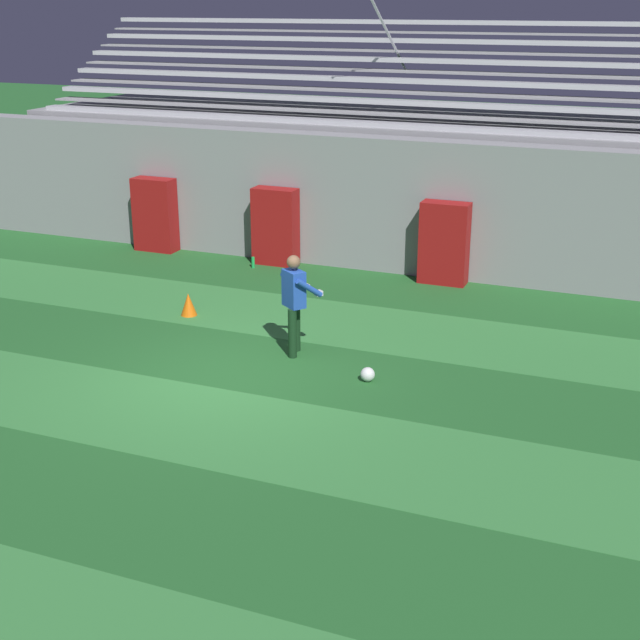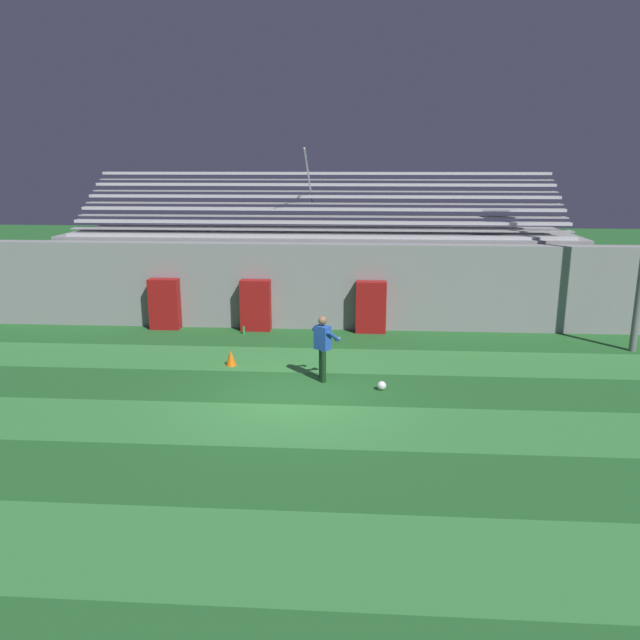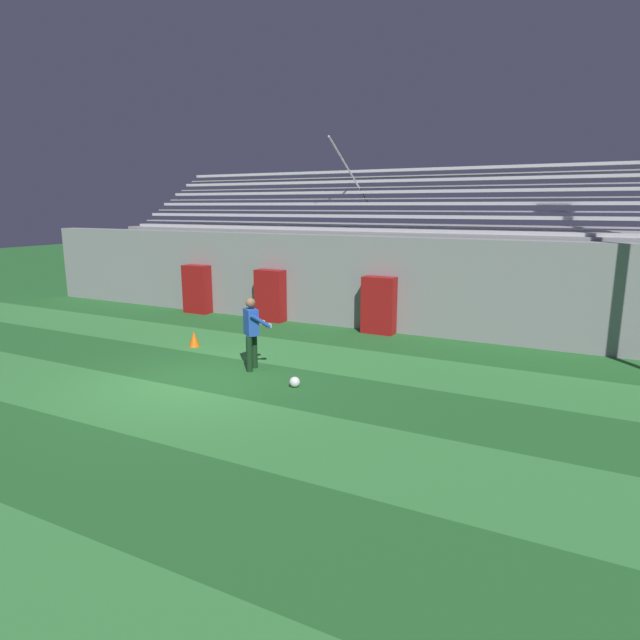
{
  "view_description": "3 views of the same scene",
  "coord_description": "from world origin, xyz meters",
  "px_view_note": "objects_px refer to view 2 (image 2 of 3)",
  "views": [
    {
      "loc": [
        6.05,
        -11.13,
        5.47
      ],
      "look_at": [
        1.39,
        0.44,
        0.96
      ],
      "focal_mm": 50.0,
      "sensor_mm": 36.0,
      "label": 1
    },
    {
      "loc": [
        1.54,
        -13.64,
        5.35
      ],
      "look_at": [
        0.59,
        0.58,
        1.74
      ],
      "focal_mm": 35.0,
      "sensor_mm": 36.0,
      "label": 2
    },
    {
      "loc": [
        7.38,
        -8.47,
        3.67
      ],
      "look_at": [
        2.37,
        1.23,
        1.34
      ],
      "focal_mm": 30.0,
      "sensor_mm": 36.0,
      "label": 3
    }
  ],
  "objects_px": {
    "padding_pillar_gate_left": "(256,305)",
    "soccer_ball": "(382,386)",
    "goalkeeper": "(323,344)",
    "traffic_cone": "(231,358)",
    "padding_pillar_gate_right": "(371,307)",
    "padding_pillar_far_left": "(165,304)",
    "water_bottle": "(244,330)"
  },
  "relations": [
    {
      "from": "padding_pillar_far_left",
      "to": "water_bottle",
      "type": "height_order",
      "value": "padding_pillar_far_left"
    },
    {
      "from": "padding_pillar_gate_left",
      "to": "water_bottle",
      "type": "bearing_deg",
      "value": -124.84
    },
    {
      "from": "padding_pillar_far_left",
      "to": "soccer_ball",
      "type": "xyz_separation_m",
      "value": [
        6.98,
        -5.3,
        -0.73
      ]
    },
    {
      "from": "soccer_ball",
      "to": "water_bottle",
      "type": "distance_m",
      "value": 6.45
    },
    {
      "from": "padding_pillar_gate_left",
      "to": "traffic_cone",
      "type": "relative_size",
      "value": 3.98
    },
    {
      "from": "padding_pillar_far_left",
      "to": "padding_pillar_gate_right",
      "type": "bearing_deg",
      "value": 0.0
    },
    {
      "from": "water_bottle",
      "to": "traffic_cone",
      "type": "bearing_deg",
      "value": -85.44
    },
    {
      "from": "padding_pillar_gate_left",
      "to": "traffic_cone",
      "type": "xyz_separation_m",
      "value": [
        -0.07,
        -3.68,
        -0.63
      ]
    },
    {
      "from": "water_bottle",
      "to": "padding_pillar_gate_left",
      "type": "bearing_deg",
      "value": 55.16
    },
    {
      "from": "padding_pillar_far_left",
      "to": "padding_pillar_gate_left",
      "type": "bearing_deg",
      "value": 0.0
    },
    {
      "from": "soccer_ball",
      "to": "goalkeeper",
      "type": "bearing_deg",
      "value": 157.03
    },
    {
      "from": "padding_pillar_gate_right",
      "to": "traffic_cone",
      "type": "bearing_deg",
      "value": -136.03
    },
    {
      "from": "padding_pillar_gate_left",
      "to": "padding_pillar_gate_right",
      "type": "xyz_separation_m",
      "value": [
        3.74,
        0.0,
        0.0
      ]
    },
    {
      "from": "padding_pillar_gate_right",
      "to": "soccer_ball",
      "type": "height_order",
      "value": "padding_pillar_gate_right"
    },
    {
      "from": "padding_pillar_far_left",
      "to": "goalkeeper",
      "type": "xyz_separation_m",
      "value": [
        5.51,
        -4.68,
        0.12
      ]
    },
    {
      "from": "padding_pillar_gate_right",
      "to": "padding_pillar_far_left",
      "type": "distance_m",
      "value": 6.77
    },
    {
      "from": "traffic_cone",
      "to": "padding_pillar_gate_right",
      "type": "bearing_deg",
      "value": 43.97
    },
    {
      "from": "padding_pillar_gate_left",
      "to": "goalkeeper",
      "type": "distance_m",
      "value": 5.3
    },
    {
      "from": "traffic_cone",
      "to": "padding_pillar_far_left",
      "type": "bearing_deg",
      "value": 128.69
    },
    {
      "from": "padding_pillar_gate_right",
      "to": "water_bottle",
      "type": "distance_m",
      "value": 4.16
    },
    {
      "from": "padding_pillar_gate_right",
      "to": "soccer_ball",
      "type": "relative_size",
      "value": 7.6
    },
    {
      "from": "padding_pillar_gate_right",
      "to": "padding_pillar_far_left",
      "type": "height_order",
      "value": "same"
    },
    {
      "from": "goalkeeper",
      "to": "traffic_cone",
      "type": "relative_size",
      "value": 3.98
    },
    {
      "from": "padding_pillar_gate_left",
      "to": "soccer_ball",
      "type": "xyz_separation_m",
      "value": [
        3.95,
        -5.3,
        -0.73
      ]
    },
    {
      "from": "padding_pillar_gate_right",
      "to": "goalkeeper",
      "type": "xyz_separation_m",
      "value": [
        -1.25,
        -4.68,
        0.12
      ]
    },
    {
      "from": "padding_pillar_gate_left",
      "to": "goalkeeper",
      "type": "relative_size",
      "value": 1.0
    },
    {
      "from": "padding_pillar_gate_right",
      "to": "padding_pillar_far_left",
      "type": "bearing_deg",
      "value": 180.0
    },
    {
      "from": "soccer_ball",
      "to": "traffic_cone",
      "type": "distance_m",
      "value": 4.34
    },
    {
      "from": "padding_pillar_gate_left",
      "to": "padding_pillar_gate_right",
      "type": "bearing_deg",
      "value": 0.0
    },
    {
      "from": "padding_pillar_gate_left",
      "to": "goalkeeper",
      "type": "xyz_separation_m",
      "value": [
        2.49,
        -4.68,
        0.12
      ]
    },
    {
      "from": "padding_pillar_far_left",
      "to": "traffic_cone",
      "type": "bearing_deg",
      "value": -51.31
    },
    {
      "from": "padding_pillar_gate_left",
      "to": "padding_pillar_gate_right",
      "type": "height_order",
      "value": "same"
    }
  ]
}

